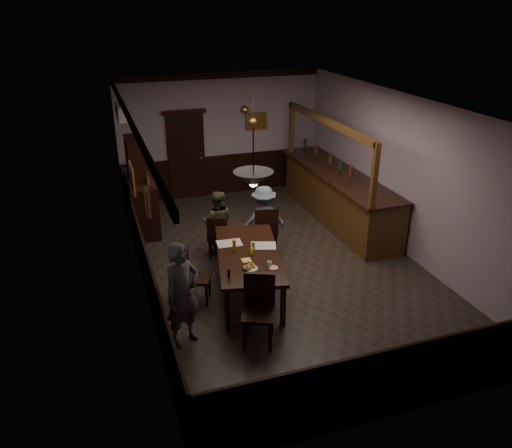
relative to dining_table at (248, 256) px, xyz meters
name	(u,v)px	position (x,y,z in m)	size (l,w,h in m)	color
room	(279,188)	(0.84, 0.79, 0.81)	(5.01, 8.01, 3.01)	#2D2621
dining_table	(248,256)	(0.00, 0.00, 0.00)	(1.44, 2.36, 0.75)	black
chair_far_left	(218,235)	(-0.18, 1.35, -0.20)	(0.49, 0.49, 0.88)	black
chair_far_right	(266,230)	(0.71, 1.14, -0.13)	(0.51, 0.51, 1.02)	black
chair_near	(259,306)	(-0.26, -1.29, -0.12)	(0.59, 0.59, 1.04)	black
chair_side	(193,274)	(-0.94, 0.01, -0.18)	(0.52, 0.52, 0.92)	black
person_standing	(182,295)	(-1.29, -1.00, 0.11)	(0.58, 0.38, 1.58)	#4B4E56
person_seated_left	(217,222)	(-0.11, 1.61, -0.05)	(0.61, 0.48, 1.26)	#43482B
person_seated_right	(264,219)	(0.77, 1.42, -0.02)	(0.86, 0.49, 1.33)	slate
newspaper_left	(229,243)	(-0.21, 0.42, 0.07)	(0.42, 0.30, 0.01)	silver
newspaper_right	(263,246)	(0.31, 0.15, 0.07)	(0.42, 0.30, 0.01)	silver
napkin	(246,260)	(-0.11, -0.24, 0.07)	(0.15, 0.15, 0.00)	#F7E85B
saucer	(273,268)	(0.21, -0.62, 0.07)	(0.15, 0.15, 0.01)	white
coffee_cup	(270,264)	(0.17, -0.56, 0.11)	(0.08, 0.08, 0.07)	white
pastry_plate	(251,269)	(-0.13, -0.54, 0.07)	(0.22, 0.22, 0.01)	white
pastry_ring_a	(247,268)	(-0.20, -0.54, 0.10)	(0.13, 0.13, 0.04)	#C68C47
pastry_ring_b	(251,265)	(-0.11, -0.49, 0.10)	(0.13, 0.13, 0.04)	#C68C47
soda_can	(252,251)	(0.03, -0.09, 0.12)	(0.07, 0.07, 0.12)	#FFF315
beer_glass	(234,245)	(-0.20, 0.13, 0.16)	(0.06, 0.06, 0.20)	#BF721E
water_glass	(253,246)	(0.11, 0.06, 0.14)	(0.06, 0.06, 0.15)	silver
pepper_mill	(229,273)	(-0.52, -0.66, 0.13)	(0.04, 0.04, 0.14)	black
sideboard	(141,194)	(-1.37, 3.20, 0.11)	(0.54, 1.51, 1.99)	black
bar_counter	(338,195)	(2.83, 2.29, -0.10)	(0.96, 4.14, 2.32)	#472C12
door_back	(187,157)	(-0.06, 4.74, 0.36)	(0.90, 0.06, 2.10)	black
ac_unit	(122,112)	(-1.54, 3.69, 1.76)	(0.20, 0.85, 0.30)	white
picture_left_small	(148,202)	(-1.62, -0.81, 1.46)	(0.04, 0.28, 0.36)	olive
picture_left_large	(132,178)	(-1.62, 1.59, 1.01)	(0.04, 0.62, 0.48)	olive
picture_back	(256,121)	(1.74, 4.75, 1.11)	(0.55, 0.04, 0.42)	olive
pendant_iron	(253,179)	(-0.17, -0.78, 1.61)	(0.56, 0.56, 0.81)	black
pendant_brass_mid	(252,122)	(0.94, 2.61, 1.61)	(0.20, 0.20, 0.81)	#BF8C3F
pendant_brass_far	(244,110)	(1.14, 3.79, 1.61)	(0.20, 0.20, 0.81)	#BF8C3F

